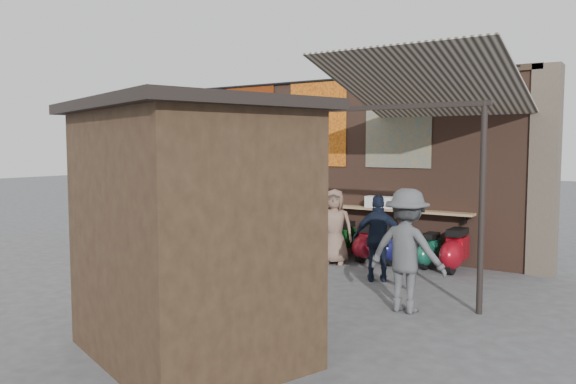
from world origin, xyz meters
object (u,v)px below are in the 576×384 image
object	(u,v)px
scooter_stool_3	(270,234)
scooter_stool_8	(395,245)
scooter_stool_10	(455,251)
scooter_stool_5	(318,236)
scooter_stool_9	(429,251)
diner_right	(255,217)
shopper_navy	(379,238)
scooter_stool_7	(367,243)
shopper_tan	(334,227)
shelf_box	(380,202)
scooter_stool_0	(209,227)
diner_left	(177,209)
shopper_grey	(407,250)
scooter_stool_1	(228,228)
scooter_stool_2	(248,230)
scooter_stool_4	(293,236)
market_stall	(190,236)
scooter_stool_6	(342,240)

from	to	relation	value
scooter_stool_3	scooter_stool_8	size ratio (longest dim) A/B	0.91
scooter_stool_10	scooter_stool_5	bearing A→B (deg)	179.55
scooter_stool_8	scooter_stool_9	world-z (taller)	scooter_stool_8
diner_right	shopper_navy	xyz separation A→B (m)	(4.01, -1.58, 0.06)
scooter_stool_7	scooter_stool_8	world-z (taller)	scooter_stool_8
diner_right	shopper_tan	xyz separation A→B (m)	(2.61, -0.70, 0.06)
shelf_box	scooter_stool_7	world-z (taller)	shelf_box
scooter_stool_0	scooter_stool_3	world-z (taller)	scooter_stool_3
diner_left	shopper_grey	size ratio (longest dim) A/B	0.86
scooter_stool_0	shopper_navy	world-z (taller)	shopper_navy
shopper_navy	scooter_stool_3	bearing A→B (deg)	-50.10
scooter_stool_1	scooter_stool_9	distance (m)	5.21
scooter_stool_2	scooter_stool_3	size ratio (longest dim) A/B	1.08
shelf_box	shopper_grey	xyz separation A→B (m)	(1.97, -3.37, -0.33)
scooter_stool_4	scooter_stool_8	xyz separation A→B (m)	(2.55, 0.01, 0.05)
scooter_stool_8	market_stall	bearing A→B (deg)	-89.75
scooter_stool_0	scooter_stool_3	xyz separation A→B (m)	(1.94, -0.00, 0.01)
scooter_stool_8	diner_right	bearing A→B (deg)	-179.62
scooter_stool_3	market_stall	distance (m)	6.98
scooter_stool_8	diner_right	size ratio (longest dim) A/B	0.59
shelf_box	diner_left	world-z (taller)	diner_left
scooter_stool_2	diner_right	world-z (taller)	diner_right
scooter_stool_1	scooter_stool_5	distance (m)	2.63
scooter_stool_3	shopper_grey	bearing A→B (deg)	-33.08
shopper_navy	scooter_stool_2	bearing A→B (deg)	-46.54
scooter_stool_5	scooter_stool_2	bearing A→B (deg)	-179.30
shelf_box	scooter_stool_7	size ratio (longest dim) A/B	0.77
scooter_stool_3	scooter_stool_10	world-z (taller)	scooter_stool_10
scooter_stool_0	scooter_stool_5	bearing A→B (deg)	0.17
shopper_grey	market_stall	size ratio (longest dim) A/B	0.65
shelf_box	scooter_stool_3	xyz separation A→B (m)	(-2.69, -0.33, -0.88)
shopper_grey	market_stall	bearing A→B (deg)	67.15
scooter_stool_0	shopper_tan	distance (m)	4.14
shelf_box	diner_right	world-z (taller)	diner_right
scooter_stool_0	scooter_stool_5	distance (m)	3.27
scooter_stool_0	scooter_stool_9	world-z (taller)	scooter_stool_0
scooter_stool_4	shopper_navy	xyz separation A→B (m)	(2.90, -1.59, 0.44)
scooter_stool_1	scooter_stool_5	bearing A→B (deg)	0.26
scooter_stool_0	shopper_navy	xyz separation A→B (m)	(5.47, -1.55, 0.43)
shelf_box	scooter_stool_9	xyz separation A→B (m)	(1.21, -0.26, -0.90)
scooter_stool_6	diner_left	world-z (taller)	diner_left
scooter_stool_10	shopper_navy	size ratio (longest dim) A/B	0.56
shelf_box	shopper_grey	bearing A→B (deg)	-59.75
shopper_grey	market_stall	distance (m)	3.44
scooter_stool_3	market_stall	size ratio (longest dim) A/B	0.27
scooter_stool_3	diner_left	distance (m)	2.97
scooter_stool_1	shopper_grey	xyz separation A→B (m)	(5.96, -3.04, 0.53)
scooter_stool_9	shopper_tan	world-z (taller)	shopper_tan
shelf_box	scooter_stool_0	bearing A→B (deg)	-175.92
shelf_box	diner_right	distance (m)	3.23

